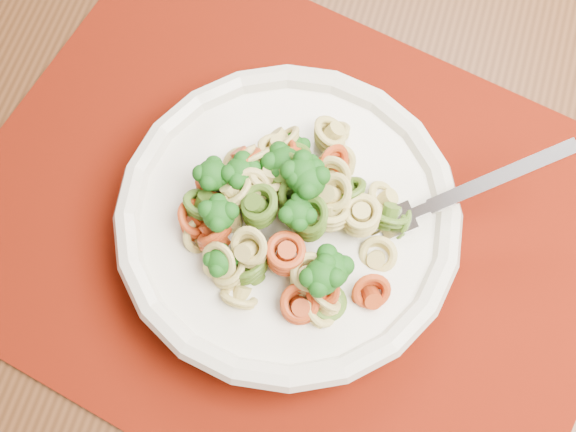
{
  "coord_description": "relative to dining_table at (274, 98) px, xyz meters",
  "views": [
    {
      "loc": [
        -0.43,
        -0.31,
        1.29
      ],
      "look_at": [
        -0.43,
        -0.1,
        0.75
      ],
      "focal_mm": 50.0,
      "sensor_mm": 36.0,
      "label": 1
    }
  ],
  "objects": [
    {
      "name": "fork",
      "position": [
        0.09,
        -0.18,
        0.14
      ],
      "size": [
        0.18,
        0.08,
        0.08
      ],
      "primitive_type": null,
      "rotation": [
        0.0,
        -0.35,
        0.3
      ],
      "color": "silver",
      "rests_on": "pasta_bowl"
    },
    {
      "name": "pasta_bowl",
      "position": [
        0.01,
        -0.18,
        0.12
      ],
      "size": [
        0.26,
        0.26,
        0.05
      ],
      "color": "silver",
      "rests_on": "placemat"
    },
    {
      "name": "pasta_broccoli_heap",
      "position": [
        0.01,
        -0.18,
        0.14
      ],
      "size": [
        0.22,
        0.22,
        0.06
      ],
      "primitive_type": null,
      "color": "tan",
      "rests_on": "pasta_bowl"
    },
    {
      "name": "placemat",
      "position": [
        0.01,
        -0.17,
        0.09
      ],
      "size": [
        0.63,
        0.58,
        0.0
      ],
      "primitive_type": "cube",
      "rotation": [
        0.0,
        0.0,
        -0.51
      ],
      "color": "#620F04",
      "rests_on": "dining_table"
    },
    {
      "name": "dining_table",
      "position": [
        0.0,
        0.0,
        0.0
      ],
      "size": [
        1.66,
        1.32,
        0.7
      ],
      "rotation": [
        0.0,
        0.0,
        -0.3
      ],
      "color": "#4D2B15",
      "rests_on": "ground"
    }
  ]
}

